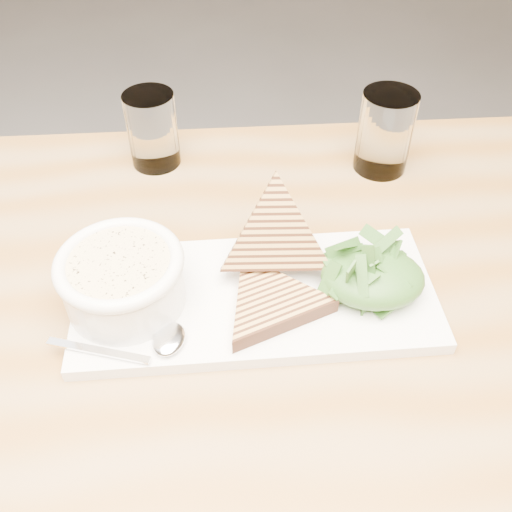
{
  "coord_description": "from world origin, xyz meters",
  "views": [
    {
      "loc": [
        0.27,
        -0.36,
        1.24
      ],
      "look_at": [
        0.26,
        0.06,
        0.81
      ],
      "focal_mm": 40.0,
      "sensor_mm": 36.0,
      "label": 1
    }
  ],
  "objects_px": {
    "glass_near": "(152,130)",
    "glass_far": "(385,132)",
    "table_top": "(219,324)",
    "platter": "(256,297)",
    "soup_bowl": "(124,284)"
  },
  "relations": [
    {
      "from": "soup_bowl",
      "to": "glass_near",
      "type": "relative_size",
      "value": 1.19
    },
    {
      "from": "table_top",
      "to": "glass_far",
      "type": "height_order",
      "value": "glass_far"
    },
    {
      "from": "soup_bowl",
      "to": "glass_near",
      "type": "bearing_deg",
      "value": 92.04
    },
    {
      "from": "table_top",
      "to": "glass_far",
      "type": "relative_size",
      "value": 9.81
    },
    {
      "from": "table_top",
      "to": "soup_bowl",
      "type": "xyz_separation_m",
      "value": [
        -0.1,
        0.0,
        0.06
      ]
    },
    {
      "from": "glass_far",
      "to": "glass_near",
      "type": "bearing_deg",
      "value": 178.93
    },
    {
      "from": "table_top",
      "to": "soup_bowl",
      "type": "height_order",
      "value": "soup_bowl"
    },
    {
      "from": "platter",
      "to": "table_top",
      "type": "bearing_deg",
      "value": -158.37
    },
    {
      "from": "table_top",
      "to": "platter",
      "type": "relative_size",
      "value": 2.84
    },
    {
      "from": "glass_near",
      "to": "glass_far",
      "type": "distance_m",
      "value": 0.31
    },
    {
      "from": "platter",
      "to": "glass_far",
      "type": "height_order",
      "value": "glass_far"
    },
    {
      "from": "table_top",
      "to": "platter",
      "type": "bearing_deg",
      "value": 21.63
    },
    {
      "from": "glass_near",
      "to": "glass_far",
      "type": "relative_size",
      "value": 0.93
    },
    {
      "from": "soup_bowl",
      "to": "glass_far",
      "type": "xyz_separation_m",
      "value": [
        0.3,
        0.27,
        0.02
      ]
    },
    {
      "from": "platter",
      "to": "glass_near",
      "type": "distance_m",
      "value": 0.3
    }
  ]
}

